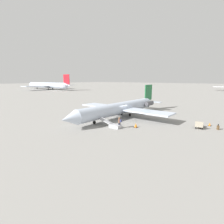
{
  "coord_description": "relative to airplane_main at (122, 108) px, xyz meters",
  "views": [
    {
      "loc": [
        26.36,
        21.26,
        7.48
      ],
      "look_at": [
        3.19,
        0.84,
        1.62
      ],
      "focal_mm": 28.0,
      "sensor_mm": 36.0,
      "label": 1
    }
  ],
  "objects": [
    {
      "name": "traffic_cone_near_cart",
      "position": [
        -3.84,
        15.06,
        -1.58
      ],
      "size": [
        0.48,
        0.48,
        0.53
      ],
      "color": "black",
      "rests_on": "ground"
    },
    {
      "name": "ground_plane",
      "position": [
        0.84,
        0.02,
        -1.83
      ],
      "size": [
        600.0,
        600.0,
        0.0
      ],
      "primitive_type": "plane",
      "color": "gray"
    },
    {
      "name": "boarding_stairs",
      "position": [
        7.16,
        3.9,
        -1.47
      ],
      "size": [
        1.15,
        4.04,
        1.58
      ],
      "rotation": [
        0.0,
        0.0,
        -1.54
      ],
      "color": "#B2B2B7",
      "rests_on": "ground"
    },
    {
      "name": "airplane_far_right",
      "position": [
        -37.65,
        -97.64,
        1.27
      ],
      "size": [
        37.68,
        49.22,
        10.39
      ],
      "rotation": [
        0.0,
        0.0,
        4.82
      ],
      "color": "silver",
      "rests_on": "ground"
    },
    {
      "name": "suitcase",
      "position": [
        -2.2,
        16.54,
        -1.5
      ],
      "size": [
        0.42,
        0.4,
        0.88
      ],
      "rotation": [
        0.0,
        0.0,
        0.69
      ],
      "color": "brown",
      "rests_on": "ground"
    },
    {
      "name": "airplane_main",
      "position": [
        0.0,
        0.0,
        0.0
      ],
      "size": [
        27.03,
        20.39,
        6.11
      ],
      "rotation": [
        0.0,
        0.0,
        0.03
      ],
      "color": "silver",
      "rests_on": "ground"
    },
    {
      "name": "luggage_cart",
      "position": [
        -1.28,
        14.19,
        -1.37
      ],
      "size": [
        2.37,
        1.49,
        1.22
      ],
      "rotation": [
        0.0,
        0.0,
        0.19
      ],
      "color": "#9E937F",
      "rests_on": "ground"
    },
    {
      "name": "traffic_cone_near_stairs",
      "position": [
        4.85,
        6.56,
        -1.51
      ],
      "size": [
        0.62,
        0.62,
        0.69
      ],
      "color": "black",
      "rests_on": "ground"
    },
    {
      "name": "passenger",
      "position": [
        6.91,
        4.95,
        -0.82
      ],
      "size": [
        0.36,
        0.54,
        1.74
      ],
      "rotation": [
        0.0,
        0.0,
        -1.54
      ],
      "color": "#23232D",
      "rests_on": "ground"
    }
  ]
}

